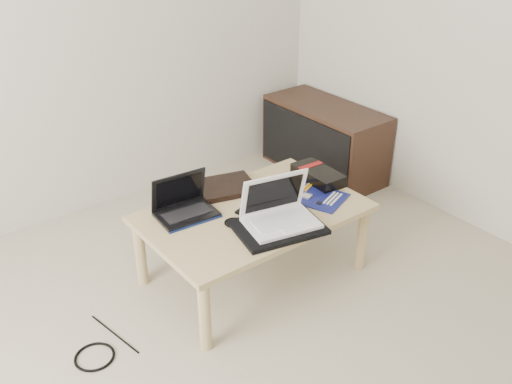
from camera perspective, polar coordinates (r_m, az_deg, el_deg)
coffee_table at (r=2.90m, az=-0.26°, el=-2.66°), size 1.10×0.70×0.40m
media_cabinet at (r=4.07m, az=6.78°, el=5.20°), size 0.41×0.90×0.50m
book at (r=3.06m, az=-3.01°, el=0.53°), size 0.36×0.32×0.03m
netbook at (r=2.84m, az=-7.19°, el=-1.43°), size 0.30×0.23×0.21m
tablet at (r=2.87m, az=0.65°, el=-1.66°), size 0.27×0.23×0.01m
remote at (r=2.91m, az=0.94°, el=-1.11°), size 0.12×0.23×0.02m
neoprene_sleeve at (r=2.72m, az=2.25°, el=-3.52°), size 0.46×0.38×0.02m
white_laptop at (r=2.72m, az=2.29°, el=-2.08°), size 0.38×0.30×0.24m
motherboard at (r=3.00m, az=6.01°, el=-0.45°), size 0.33×0.36×0.01m
gpu_box at (r=3.16m, az=6.21°, el=1.69°), size 0.17×0.31×0.07m
cable_coil at (r=2.76m, az=-2.27°, el=-3.08°), size 0.11×0.11×0.01m
floor_cable_coil at (r=2.72m, az=-15.85°, el=-15.58°), size 0.22×0.22×0.01m
floor_cable_trail at (r=2.81m, az=-13.97°, el=-13.60°), size 0.07×0.36×0.01m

